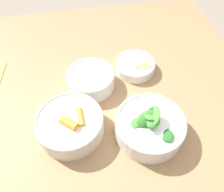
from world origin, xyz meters
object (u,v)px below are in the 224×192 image
Objects in this scene: bowl_carrots at (70,124)px; bowl_cookies at (135,66)px; bowl_beans_hotdog at (91,80)px; bowl_greens at (150,126)px.

bowl_carrots reaches higher than bowl_cookies.
bowl_carrots is 0.33m from bowl_cookies.
bowl_cookies is (0.21, -0.25, -0.02)m from bowl_carrots.
bowl_beans_hotdog is (0.17, -0.08, -0.01)m from bowl_carrots.
bowl_beans_hotdog reaches higher than bowl_cookies.
bowl_greens reaches higher than bowl_beans_hotdog.
bowl_greens is at bearing -146.95° from bowl_beans_hotdog.
bowl_greens is at bearing 174.00° from bowl_cookies.
bowl_beans_hotdog is at bearing -25.61° from bowl_carrots.
bowl_greens is 0.26m from bowl_cookies.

